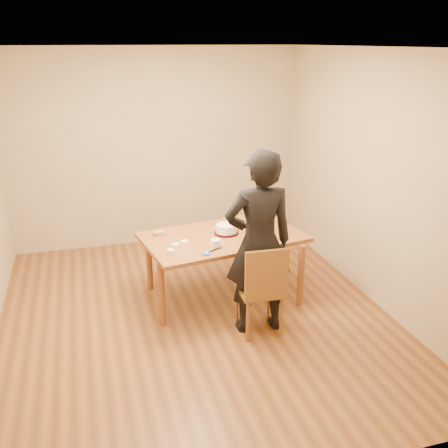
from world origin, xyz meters
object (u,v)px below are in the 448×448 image
object	(u,v)px
cake_plate	(226,233)
cake	(226,229)
dining_chair	(259,290)
dining_table	(223,237)
person	(259,244)

from	to	relation	value
cake_plate	cake	world-z (taller)	cake
dining_chair	cake_plate	distance (m)	0.88
dining_table	cake	bearing A→B (deg)	26.04
cake	person	world-z (taller)	person
dining_table	person	bearing A→B (deg)	-87.90
dining_chair	cake_plate	size ratio (longest dim) A/B	1.51
cake_plate	cake	bearing A→B (deg)	180.00
dining_table	cake	xyz separation A→B (m)	(0.05, 0.04, 0.08)
person	dining_chair	bearing A→B (deg)	92.33
dining_table	cake_plate	distance (m)	0.07
cake_plate	cake	size ratio (longest dim) A/B	1.14
cake_plate	person	size ratio (longest dim) A/B	0.15
cake_plate	person	bearing A→B (deg)	-82.84
cake_plate	person	distance (m)	0.79
dining_table	person	xyz separation A→B (m)	(0.15, -0.73, 0.20)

